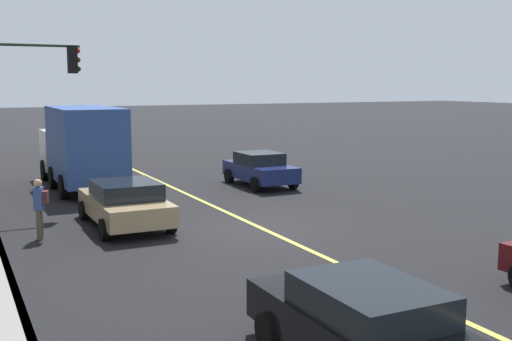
% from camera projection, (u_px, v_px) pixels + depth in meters
% --- Properties ---
extents(ground, '(200.00, 200.00, 0.00)m').
position_uv_depth(ground, '(261.00, 228.00, 18.32)').
color(ground, black).
extents(curb_edge, '(80.00, 0.16, 0.15)m').
position_uv_depth(curb_edge, '(2.00, 255.00, 15.21)').
color(curb_edge, slate).
rests_on(curb_edge, ground).
extents(lane_stripe_center, '(80.00, 0.16, 0.01)m').
position_uv_depth(lane_stripe_center, '(261.00, 228.00, 18.32)').
color(lane_stripe_center, '#D8CC4C').
rests_on(lane_stripe_center, ground).
extents(car_black, '(4.61, 1.89, 1.40)m').
position_uv_depth(car_black, '(369.00, 329.00, 8.94)').
color(car_black, black).
rests_on(car_black, ground).
extents(car_navy, '(3.85, 1.90, 1.39)m').
position_uv_depth(car_navy, '(260.00, 169.00, 25.78)').
color(car_navy, navy).
rests_on(car_navy, ground).
extents(car_tan, '(4.31, 2.08, 1.37)m').
position_uv_depth(car_tan, '(125.00, 203.00, 18.44)').
color(car_tan, tan).
rests_on(car_tan, ground).
extents(truck_blue, '(7.09, 2.48, 3.29)m').
position_uv_depth(truck_blue, '(82.00, 146.00, 24.99)').
color(truck_blue, silver).
rests_on(truck_blue, ground).
extents(pedestrian_with_backpack, '(0.44, 0.44, 1.66)m').
position_uv_depth(pedestrian_with_backpack, '(40.00, 204.00, 16.91)').
color(pedestrian_with_backpack, brown).
rests_on(pedestrian_with_backpack, ground).
extents(traffic_light_mast, '(0.28, 3.53, 5.74)m').
position_uv_depth(traffic_light_mast, '(14.00, 93.00, 20.16)').
color(traffic_light_mast, '#1E3823').
rests_on(traffic_light_mast, ground).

